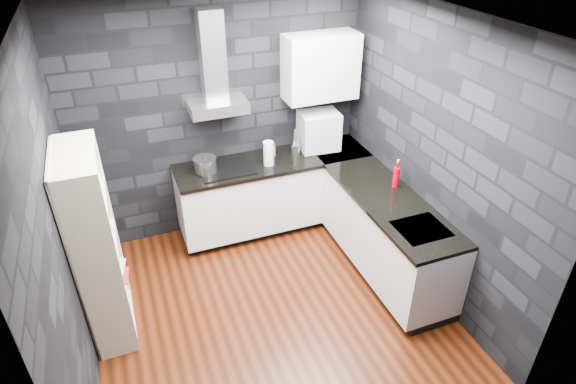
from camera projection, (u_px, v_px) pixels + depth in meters
ground at (271, 308)px, 4.69m from camera, size 3.20×3.20×0.00m
ceiling at (264, 22)px, 3.26m from camera, size 3.20×3.20×0.00m
wall_back at (220, 118)px, 5.26m from camera, size 3.20×0.05×2.70m
wall_front at (363, 334)px, 2.68m from camera, size 3.20×0.05×2.70m
wall_left at (56, 234)px, 3.48m from camera, size 0.05×3.20×2.70m
wall_right at (433, 158)px, 4.46m from camera, size 0.05×3.20×2.70m
toekick_back at (273, 220)px, 5.87m from camera, size 2.18×0.50×0.10m
toekick_right at (386, 266)px, 5.15m from camera, size 0.50×1.78×0.10m
counter_back_cab at (274, 191)px, 5.61m from camera, size 2.20×0.60×0.76m
counter_right_cab at (387, 234)px, 4.91m from camera, size 0.60×1.80×0.76m
counter_back_top at (274, 162)px, 5.39m from camera, size 2.20×0.62×0.04m
counter_right_top at (391, 202)px, 4.69m from camera, size 0.62×1.80×0.04m
counter_corner_top at (338, 150)px, 5.64m from camera, size 0.62×0.62×0.04m
hood_body at (218, 107)px, 4.98m from camera, size 0.60×0.34×0.12m
hood_chimney at (212, 56)px, 4.76m from camera, size 0.24×0.20×0.90m
upper_cabinet at (321, 67)px, 5.17m from camera, size 0.80×0.35×0.70m
cooktop at (226, 168)px, 5.22m from camera, size 0.58×0.50×0.01m
sink_rim at (421, 229)px, 4.29m from camera, size 0.44×0.40×0.01m
pot at (205, 165)px, 5.11m from camera, size 0.29×0.29×0.14m
glass_vase at (268, 153)px, 5.22m from camera, size 0.12×0.12×0.27m
storage_jar at (271, 151)px, 5.45m from camera, size 0.10×0.10×0.12m
utensil_crock at (295, 150)px, 5.46m from camera, size 0.12×0.12×0.12m
appliance_garage at (319, 131)px, 5.51m from camera, size 0.46×0.37×0.44m
red_bottle at (396, 177)px, 4.84m from camera, size 0.08×0.08×0.22m
bookshelf at (97, 248)px, 4.05m from camera, size 0.55×0.86×1.80m
fruit_bowl at (96, 249)px, 3.98m from camera, size 0.26×0.26×0.05m
book_red at (105, 270)px, 4.31m from camera, size 0.18×0.05×0.25m
book_second at (103, 260)px, 4.39m from camera, size 0.17×0.05×0.23m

